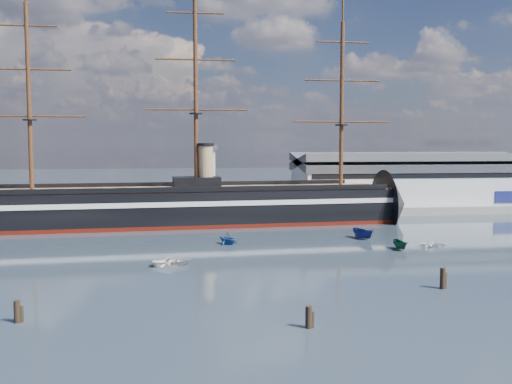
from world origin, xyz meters
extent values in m
plane|color=#24313C|center=(0.00, 40.00, 0.00)|extent=(600.00, 600.00, 0.00)
cube|color=slate|center=(10.00, 76.00, 0.00)|extent=(180.00, 18.00, 2.00)
cube|color=#B7BABC|center=(58.00, 80.00, 7.00)|extent=(62.00, 20.00, 10.00)
cube|color=#3F4247|center=(58.00, 80.00, 12.60)|extent=(63.00, 21.00, 2.00)
cube|color=silver|center=(3.00, 73.00, 9.00)|extent=(4.00, 4.00, 14.00)
cube|color=#3F4247|center=(3.00, 73.00, 16.50)|extent=(5.00, 5.00, 1.00)
cube|color=black|center=(-1.75, 60.00, 4.00)|extent=(88.85, 21.68, 7.00)
cube|color=silver|center=(-1.75, 60.00, 5.20)|extent=(90.86, 22.05, 1.00)
cube|color=#490F08|center=(-1.75, 60.00, 0.35)|extent=(90.86, 22.01, 0.90)
cone|color=black|center=(44.75, 60.00, 3.70)|extent=(12.00, 16.36, 15.68)
cube|color=brown|center=(-1.75, 60.00, 7.60)|extent=(88.77, 20.41, 0.40)
cube|color=black|center=(0.25, 60.00, 9.00)|extent=(10.37, 6.64, 2.50)
cylinder|color=#9B7D57|center=(2.25, 60.00, 12.50)|extent=(3.20, 3.20, 9.00)
cylinder|color=#381E0F|center=(-33.75, 60.00, 26.80)|extent=(0.90, 0.90, 38.00)
cylinder|color=#381E0F|center=(0.25, 60.00, 28.80)|extent=(0.90, 0.90, 42.00)
cylinder|color=#381E0F|center=(32.25, 60.00, 25.80)|extent=(0.90, 0.90, 36.00)
imported|color=silver|center=(-4.61, 18.31, 0.00)|extent=(1.95, 3.63, 1.61)
imported|color=#0D3627|center=(32.59, 25.72, 0.00)|extent=(4.95, 2.03, 1.95)
imported|color=navy|center=(4.85, 34.51, 0.00)|extent=(6.67, 6.36, 2.36)
imported|color=white|center=(39.04, 27.27, 0.00)|extent=(2.03, 2.83, 1.23)
imported|color=navy|center=(29.89, 36.80, 0.00)|extent=(6.38, 4.38, 2.40)
cylinder|color=black|center=(-19.21, -6.00, 0.00)|extent=(0.64, 0.64, 2.90)
cylinder|color=black|center=(8.60, -11.44, 0.00)|extent=(0.64, 0.64, 2.83)
cylinder|color=black|center=(27.85, 0.74, 0.00)|extent=(0.64, 0.64, 3.26)
camera|label=1|loc=(-3.36, -62.93, 17.45)|focal=40.00mm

